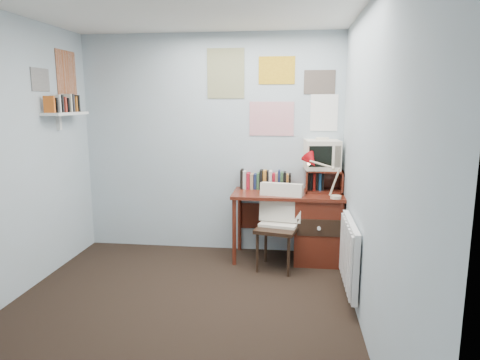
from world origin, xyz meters
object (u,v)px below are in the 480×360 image
object	(u,v)px
tv_riser	(324,180)
radiator	(350,254)
desk	(312,225)
crt_tv	(322,153)
wall_shelf	(65,114)
desk_lamp	(337,179)
desk_chair	(277,229)

from	to	relation	value
tv_riser	radiator	world-z (taller)	tv_riser
desk	radiator	distance (m)	0.97
crt_tv	wall_shelf	bearing A→B (deg)	-175.06
crt_tv	desk_lamp	bearing A→B (deg)	-75.19
radiator	wall_shelf	xyz separation A→B (m)	(-2.86, 0.55, 1.20)
crt_tv	desk	bearing A→B (deg)	-130.65
desk_lamp	crt_tv	bearing A→B (deg)	91.36
desk	desk_chair	bearing A→B (deg)	-140.76
desk_chair	desk_lamp	distance (m)	0.80
tv_riser	desk	bearing A→B (deg)	-137.04
desk_chair	crt_tv	size ratio (longest dim) A/B	2.37
radiator	desk_chair	bearing A→B (deg)	136.62
tv_riser	crt_tv	xyz separation A→B (m)	(-0.03, 0.02, 0.30)
crt_tv	wall_shelf	xyz separation A→B (m)	(-2.66, -0.51, 0.44)
desk_lamp	wall_shelf	bearing A→B (deg)	163.92
desk	crt_tv	xyz separation A→B (m)	(0.09, 0.13, 0.78)
desk_lamp	wall_shelf	size ratio (longest dim) A/B	0.66
tv_riser	radiator	xyz separation A→B (m)	(0.17, -1.04, -0.47)
desk_chair	tv_riser	size ratio (longest dim) A/B	2.18
desk	desk_chair	world-z (taller)	desk_chair
wall_shelf	desk	bearing A→B (deg)	8.40
tv_riser	radiator	size ratio (longest dim) A/B	0.50
radiator	desk_lamp	bearing A→B (deg)	95.29
desk_chair	wall_shelf	world-z (taller)	wall_shelf
wall_shelf	desk_lamp	bearing A→B (deg)	3.28
desk_chair	wall_shelf	xyz separation A→B (m)	(-2.20, -0.07, 1.18)
desk_lamp	tv_riser	size ratio (longest dim) A/B	1.02
wall_shelf	radiator	bearing A→B (deg)	-10.89
desk	desk_lamp	distance (m)	0.64
desk_chair	desk_lamp	world-z (taller)	desk_lamp
desk_lamp	crt_tv	distance (m)	0.43
tv_riser	wall_shelf	distance (m)	2.83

